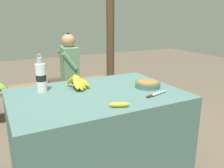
{
  "coord_description": "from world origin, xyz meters",
  "views": [
    {
      "loc": [
        -0.72,
        -1.67,
        1.3
      ],
      "look_at": [
        0.17,
        0.05,
        0.74
      ],
      "focal_mm": 38.0,
      "sensor_mm": 36.0,
      "label": 1
    }
  ],
  "objects_px": {
    "loose_banana_front": "(119,105)",
    "water_bottle": "(41,77)",
    "banana_bunch_green": "(1,86)",
    "knife": "(154,94)",
    "wooden_bench": "(42,89)",
    "support_post_far": "(110,21)",
    "seated_vendor": "(66,68)",
    "serving_bowl": "(148,84)",
    "banana_bunch_ripe": "(78,81)"
  },
  "relations": [
    {
      "from": "serving_bowl",
      "to": "water_bottle",
      "type": "xyz_separation_m",
      "value": [
        -0.84,
        0.3,
        0.09
      ]
    },
    {
      "from": "loose_banana_front",
      "to": "support_post_far",
      "type": "height_order",
      "value": "support_post_far"
    },
    {
      "from": "banana_bunch_green",
      "to": "knife",
      "type": "bearing_deg",
      "value": -58.76
    },
    {
      "from": "water_bottle",
      "to": "loose_banana_front",
      "type": "distance_m",
      "value": 0.72
    },
    {
      "from": "seated_vendor",
      "to": "banana_bunch_ripe",
      "type": "bearing_deg",
      "value": 83.66
    },
    {
      "from": "knife",
      "to": "wooden_bench",
      "type": "bearing_deg",
      "value": 91.5
    },
    {
      "from": "serving_bowl",
      "to": "seated_vendor",
      "type": "height_order",
      "value": "seated_vendor"
    },
    {
      "from": "serving_bowl",
      "to": "seated_vendor",
      "type": "bearing_deg",
      "value": 101.32
    },
    {
      "from": "knife",
      "to": "support_post_far",
      "type": "xyz_separation_m",
      "value": [
        0.67,
        2.07,
        0.51
      ]
    },
    {
      "from": "serving_bowl",
      "to": "loose_banana_front",
      "type": "distance_m",
      "value": 0.53
    },
    {
      "from": "serving_bowl",
      "to": "knife",
      "type": "xyz_separation_m",
      "value": [
        -0.09,
        -0.21,
        -0.02
      ]
    },
    {
      "from": "serving_bowl",
      "to": "seated_vendor",
      "type": "distance_m",
      "value": 1.49
    },
    {
      "from": "knife",
      "to": "loose_banana_front",
      "type": "bearing_deg",
      "value": 177.43
    },
    {
      "from": "loose_banana_front",
      "to": "serving_bowl",
      "type": "bearing_deg",
      "value": 33.57
    },
    {
      "from": "banana_bunch_ripe",
      "to": "knife",
      "type": "xyz_separation_m",
      "value": [
        0.46,
        -0.45,
        -0.05
      ]
    },
    {
      "from": "knife",
      "to": "banana_bunch_green",
      "type": "height_order",
      "value": "knife"
    },
    {
      "from": "wooden_bench",
      "to": "seated_vendor",
      "type": "distance_m",
      "value": 0.43
    },
    {
      "from": "support_post_far",
      "to": "loose_banana_front",
      "type": "bearing_deg",
      "value": -115.51
    },
    {
      "from": "seated_vendor",
      "to": "banana_bunch_green",
      "type": "xyz_separation_m",
      "value": [
        -0.82,
        0.03,
        -0.15
      ]
    },
    {
      "from": "water_bottle",
      "to": "loose_banana_front",
      "type": "height_order",
      "value": "water_bottle"
    },
    {
      "from": "banana_bunch_green",
      "to": "wooden_bench",
      "type": "bearing_deg",
      "value": -0.01
    },
    {
      "from": "support_post_far",
      "to": "knife",
      "type": "bearing_deg",
      "value": -108.01
    },
    {
      "from": "loose_banana_front",
      "to": "banana_bunch_green",
      "type": "relative_size",
      "value": 0.57
    },
    {
      "from": "banana_bunch_ripe",
      "to": "water_bottle",
      "type": "height_order",
      "value": "water_bottle"
    },
    {
      "from": "banana_bunch_ripe",
      "to": "knife",
      "type": "relative_size",
      "value": 1.19
    },
    {
      "from": "wooden_bench",
      "to": "support_post_far",
      "type": "height_order",
      "value": "support_post_far"
    },
    {
      "from": "support_post_far",
      "to": "wooden_bench",
      "type": "bearing_deg",
      "value": -162.45
    },
    {
      "from": "seated_vendor",
      "to": "loose_banana_front",
      "type": "bearing_deg",
      "value": 90.65
    },
    {
      "from": "seated_vendor",
      "to": "support_post_far",
      "type": "xyz_separation_m",
      "value": [
        0.88,
        0.41,
        0.6
      ]
    },
    {
      "from": "wooden_bench",
      "to": "seated_vendor",
      "type": "xyz_separation_m",
      "value": [
        0.33,
        -0.03,
        0.26
      ]
    },
    {
      "from": "serving_bowl",
      "to": "support_post_far",
      "type": "distance_m",
      "value": 2.02
    },
    {
      "from": "wooden_bench",
      "to": "support_post_far",
      "type": "xyz_separation_m",
      "value": [
        1.21,
        0.38,
        0.86
      ]
    },
    {
      "from": "banana_bunch_ripe",
      "to": "wooden_bench",
      "type": "xyz_separation_m",
      "value": [
        -0.08,
        1.24,
        -0.4
      ]
    },
    {
      "from": "knife",
      "to": "seated_vendor",
      "type": "xyz_separation_m",
      "value": [
        -0.2,
        1.66,
        -0.09
      ]
    },
    {
      "from": "support_post_far",
      "to": "water_bottle",
      "type": "bearing_deg",
      "value": -132.33
    },
    {
      "from": "wooden_bench",
      "to": "serving_bowl",
      "type": "bearing_deg",
      "value": -67.1
    },
    {
      "from": "wooden_bench",
      "to": "banana_bunch_green",
      "type": "height_order",
      "value": "banana_bunch_green"
    },
    {
      "from": "water_bottle",
      "to": "banana_bunch_green",
      "type": "bearing_deg",
      "value": 103.13
    },
    {
      "from": "water_bottle",
      "to": "banana_bunch_green",
      "type": "height_order",
      "value": "water_bottle"
    },
    {
      "from": "loose_banana_front",
      "to": "water_bottle",
      "type": "bearing_deg",
      "value": 123.44
    },
    {
      "from": "knife",
      "to": "seated_vendor",
      "type": "relative_size",
      "value": 0.22
    },
    {
      "from": "banana_bunch_green",
      "to": "serving_bowl",
      "type": "bearing_deg",
      "value": -53.11
    },
    {
      "from": "banana_bunch_ripe",
      "to": "wooden_bench",
      "type": "distance_m",
      "value": 1.31
    },
    {
      "from": "loose_banana_front",
      "to": "support_post_far",
      "type": "relative_size",
      "value": 0.06
    },
    {
      "from": "serving_bowl",
      "to": "knife",
      "type": "bearing_deg",
      "value": -112.79
    },
    {
      "from": "seated_vendor",
      "to": "serving_bowl",
      "type": "bearing_deg",
      "value": 106.95
    },
    {
      "from": "water_bottle",
      "to": "banana_bunch_ripe",
      "type": "bearing_deg",
      "value": -11.75
    },
    {
      "from": "serving_bowl",
      "to": "knife",
      "type": "distance_m",
      "value": 0.23
    },
    {
      "from": "serving_bowl",
      "to": "support_post_far",
      "type": "height_order",
      "value": "support_post_far"
    },
    {
      "from": "water_bottle",
      "to": "seated_vendor",
      "type": "distance_m",
      "value": 1.29
    }
  ]
}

